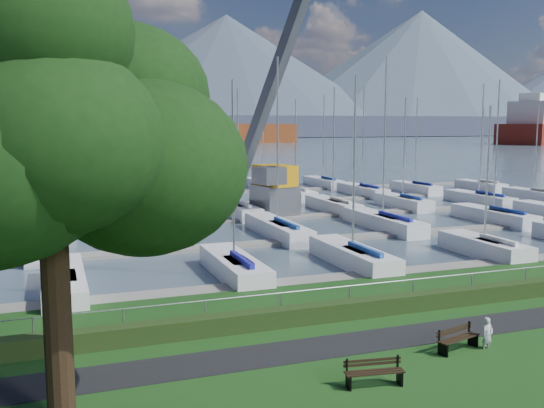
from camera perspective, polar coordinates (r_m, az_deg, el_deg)
name	(u,v)px	position (r m, az deg, el deg)	size (l,w,h in m)	color
path	(411,335)	(23.34, 12.98, -11.94)	(160.00, 2.00, 0.04)	black
water	(80,142)	(281.75, -17.60, 5.60)	(800.00, 540.00, 0.20)	#475969
hedge	(376,306)	(25.34, 9.76, -9.47)	(80.00, 0.70, 0.70)	#213413
fence	(372,284)	(25.44, 9.36, -7.40)	(0.04, 0.04, 80.00)	gray
foothill	(74,126)	(351.59, -18.15, 6.95)	(900.00, 80.00, 12.00)	#3C4357
mountains	(79,64)	(428.22, -17.73, 12.47)	(1190.00, 360.00, 115.00)	#3B4456
docks	(213,222)	(49.55, -5.54, -1.68)	(90.00, 41.60, 0.25)	slate
bench_left	(374,372)	(18.86, 9.57, -15.36)	(1.84, 0.69, 0.85)	black
bench_right	(457,339)	(22.19, 17.05, -12.02)	(1.85, 0.88, 0.85)	black
person	(488,331)	(22.61, 19.64, -11.19)	(0.46, 0.30, 1.26)	silver
tree	(60,109)	(15.26, -19.37, 8.42)	(9.04, 9.26, 12.13)	black
crane	(275,151)	(53.10, 0.26, 5.00)	(6.98, 13.13, 22.35)	slate
cargo_ship_mid	(173,134)	(246.25, -9.28, 6.55)	(93.53, 22.51, 21.50)	brown
sailboat_fleet	(188,151)	(51.62, -7.95, 4.95)	(75.10, 50.05, 13.64)	navy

